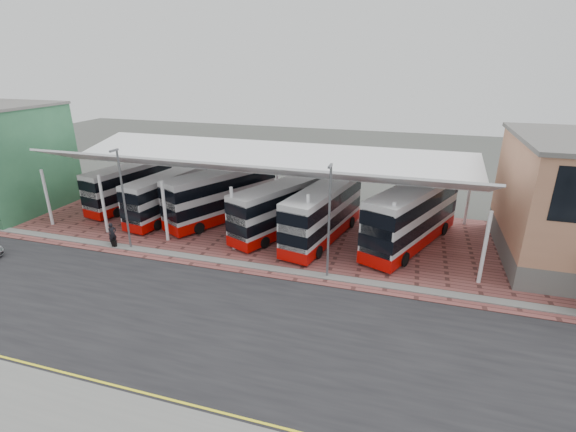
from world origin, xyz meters
name	(u,v)px	position (x,y,z in m)	size (l,w,h in m)	color
ground	(270,324)	(0.00, 0.00, 0.00)	(140.00, 140.00, 0.00)	#40423D
road	(264,334)	(0.00, -1.00, 0.01)	(120.00, 14.00, 0.02)	black
forecourt	(343,239)	(2.00, 13.00, 0.03)	(72.00, 16.00, 0.06)	brown
north_kerb	(299,273)	(0.00, 6.20, 0.07)	(120.00, 0.80, 0.14)	slate
yellow_line_near	(216,417)	(0.00, -7.00, 0.03)	(120.00, 0.12, 0.01)	yellow
yellow_line_far	(219,412)	(0.00, -6.70, 0.03)	(120.00, 0.12, 0.01)	yellow
canopy	(257,163)	(-6.00, 13.94, 5.80)	(37.00, 11.63, 7.07)	white
shop_green	(13,160)	(-30.00, 10.97, 5.12)	(6.40, 10.20, 10.22)	#357148
lamp_west	(123,197)	(-14.00, 6.27, 4.36)	(0.16, 0.90, 8.07)	slate
lamp_east	(329,219)	(2.00, 6.27, 4.36)	(0.16, 0.90, 8.07)	slate
bus_0	(133,185)	(-20.03, 15.26, 2.18)	(4.46, 10.62, 4.26)	#BDBDBF
bus_1	(170,196)	(-14.72, 13.52, 2.14)	(3.83, 10.39, 4.18)	#BDBDBF
bus_2	(222,196)	(-9.67, 14.25, 2.38)	(7.43, 11.26, 4.66)	#BDBDBF
bus_3	(281,208)	(-3.48, 12.94, 2.22)	(6.47, 10.63, 4.35)	#BDBDBF
bus_4	(323,214)	(0.27, 12.54, 2.30)	(4.71, 11.23, 4.51)	#BDBDBF
bus_5	(412,216)	(7.31, 13.46, 2.50)	(7.23, 12.01, 4.90)	#BDBDBF
pedestrian	(112,234)	(-15.67, 6.37, 1.01)	(0.69, 0.45, 1.89)	black
suitcase	(114,244)	(-15.31, 6.00, 0.35)	(0.34, 0.24, 0.57)	black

